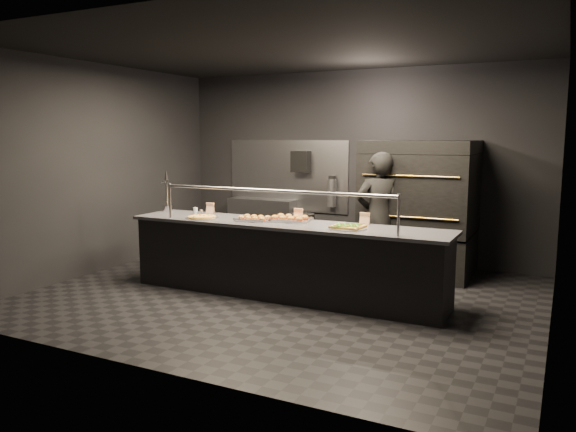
% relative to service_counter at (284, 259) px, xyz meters
% --- Properties ---
extents(room, '(6.04, 6.00, 3.00)m').
position_rel_service_counter_xyz_m(room, '(-0.02, 0.05, 1.03)').
color(room, black).
rests_on(room, ground).
extents(service_counter, '(4.10, 0.78, 1.37)m').
position_rel_service_counter_xyz_m(service_counter, '(0.00, 0.00, 0.00)').
color(service_counter, black).
rests_on(service_counter, ground).
extents(pizza_oven, '(1.50, 1.23, 1.91)m').
position_rel_service_counter_xyz_m(pizza_oven, '(1.20, 1.90, 0.50)').
color(pizza_oven, black).
rests_on(pizza_oven, ground).
extents(prep_shelf, '(1.20, 0.35, 0.90)m').
position_rel_service_counter_xyz_m(prep_shelf, '(-1.60, 2.32, -0.01)').
color(prep_shelf, '#99999E').
rests_on(prep_shelf, ground).
extents(towel_dispenser, '(0.30, 0.20, 0.35)m').
position_rel_service_counter_xyz_m(towel_dispenser, '(-0.90, 2.39, 1.09)').
color(towel_dispenser, black).
rests_on(towel_dispenser, room).
extents(fire_extinguisher, '(0.14, 0.14, 0.51)m').
position_rel_service_counter_xyz_m(fire_extinguisher, '(-0.35, 2.40, 0.60)').
color(fire_extinguisher, '#B2B2B7').
rests_on(fire_extinguisher, room).
extents(beer_tap, '(0.15, 0.22, 0.59)m').
position_rel_service_counter_xyz_m(beer_tap, '(-1.95, 0.20, 0.62)').
color(beer_tap, silver).
rests_on(beer_tap, service_counter).
extents(round_pizza, '(0.42, 0.42, 0.03)m').
position_rel_service_counter_xyz_m(round_pizza, '(-1.12, -0.15, 0.47)').
color(round_pizza, silver).
rests_on(round_pizza, service_counter).
extents(slider_tray_a, '(0.51, 0.44, 0.07)m').
position_rel_service_counter_xyz_m(slider_tray_a, '(-0.40, -0.02, 0.48)').
color(slider_tray_a, silver).
rests_on(slider_tray_a, service_counter).
extents(slider_tray_b, '(0.56, 0.48, 0.08)m').
position_rel_service_counter_xyz_m(slider_tray_b, '(-0.00, 0.15, 0.49)').
color(slider_tray_b, silver).
rests_on(slider_tray_b, service_counter).
extents(square_pizza, '(0.44, 0.44, 0.05)m').
position_rel_service_counter_xyz_m(square_pizza, '(0.85, -0.07, 0.47)').
color(square_pizza, silver).
rests_on(square_pizza, service_counter).
extents(condiment_jar, '(0.15, 0.06, 0.10)m').
position_rel_service_counter_xyz_m(condiment_jar, '(-1.37, 0.11, 0.50)').
color(condiment_jar, silver).
rests_on(condiment_jar, service_counter).
extents(tent_cards, '(2.33, 0.04, 0.15)m').
position_rel_service_counter_xyz_m(tent_cards, '(-0.10, 0.28, 0.53)').
color(tent_cards, white).
rests_on(tent_cards, service_counter).
extents(trash_bin, '(0.42, 0.42, 0.71)m').
position_rel_service_counter_xyz_m(trash_bin, '(-0.79, 2.18, -0.11)').
color(trash_bin, black).
rests_on(trash_bin, ground).
extents(worker, '(0.77, 0.72, 1.76)m').
position_rel_service_counter_xyz_m(worker, '(0.80, 1.24, 0.42)').
color(worker, black).
rests_on(worker, ground).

